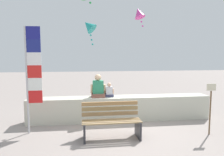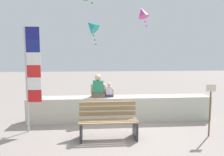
# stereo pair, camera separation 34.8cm
# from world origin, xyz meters

# --- Properties ---
(ground_plane) EXTENTS (40.00, 40.00, 0.00)m
(ground_plane) POSITION_xyz_m (0.00, 0.00, 0.00)
(ground_plane) COLOR gray
(seawall_ledge) EXTENTS (5.75, 0.60, 0.76)m
(seawall_ledge) POSITION_xyz_m (0.00, 0.95, 0.38)
(seawall_ledge) COLOR beige
(seawall_ledge) RESTS_ON ground
(park_bench) EXTENTS (1.48, 0.62, 0.88)m
(park_bench) POSITION_xyz_m (-0.47, -0.50, 0.41)
(park_bench) COLOR #9D8055
(park_bench) RESTS_ON ground
(person_adult) EXTENTS (0.47, 0.35, 0.72)m
(person_adult) POSITION_xyz_m (-0.70, 0.97, 1.04)
(person_adult) COLOR brown
(person_adult) RESTS_ON seawall_ledge
(person_child) EXTENTS (0.29, 0.22, 0.45)m
(person_child) POSITION_xyz_m (-0.35, 0.97, 0.94)
(person_child) COLOR #303351
(person_child) RESTS_ON seawall_ledge
(flag_banner) EXTENTS (0.41, 0.05, 2.82)m
(flag_banner) POSITION_xyz_m (-2.50, 0.10, 1.66)
(flag_banner) COLOR #B7B7BC
(flag_banner) RESTS_ON ground
(kite_teal) EXTENTS (0.78, 0.75, 1.08)m
(kite_teal) POSITION_xyz_m (-0.91, 3.20, 3.22)
(kite_teal) COLOR teal
(kite_magenta) EXTENTS (0.73, 0.75, 0.86)m
(kite_magenta) POSITION_xyz_m (1.29, 3.79, 3.88)
(kite_magenta) COLOR #DB3D9E
(sign_post) EXTENTS (0.24, 0.04, 1.35)m
(sign_post) POSITION_xyz_m (2.12, -0.62, 0.80)
(sign_post) COLOR brown
(sign_post) RESTS_ON ground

